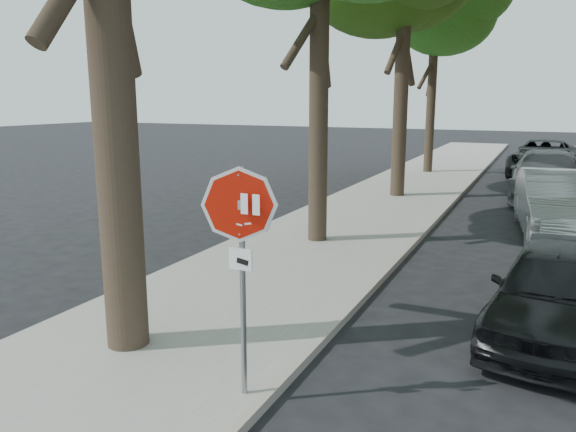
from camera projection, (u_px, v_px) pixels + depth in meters
The scene contains 9 objects.
ground at pixel (301, 416), 6.17m from camera, with size 120.00×120.00×0.00m, color black.
sidewalk_left at pixel (378, 206), 17.85m from camera, with size 4.00×55.00×0.12m, color gray.
curb_left at pixel (444, 211), 17.01m from camera, with size 0.12×55.00×0.13m, color #9E9384.
stop_sign at pixel (241, 239), 6.03m from camera, with size 0.76×0.34×2.61m.
tree_far at pixel (436, 10), 24.57m from camera, with size 5.29×4.91×9.33m.
car_a at pixel (557, 292), 8.08m from camera, with size 1.64×4.08×1.39m, color black.
car_b at pixel (558, 204), 14.13m from camera, with size 1.73×4.95×1.63m, color gray.
car_c at pixel (546, 176), 19.24m from camera, with size 2.30×5.66×1.64m, color #494A4E.
car_d at pixel (544, 158), 25.16m from camera, with size 2.68×5.82×1.62m, color black.
Camera 1 is at (2.20, -5.13, 3.43)m, focal length 35.00 mm.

